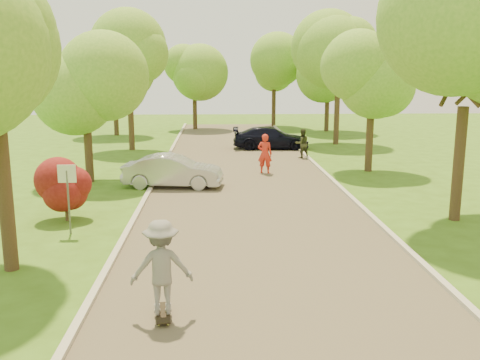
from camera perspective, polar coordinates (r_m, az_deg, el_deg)
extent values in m
plane|color=#395E16|center=(13.18, 3.18, -10.58)|extent=(100.00, 100.00, 0.00)
cube|color=#4C4438|center=(20.78, 0.95, -2.23)|extent=(8.00, 60.00, 0.01)
cube|color=#B2AD9E|center=(20.91, -10.20, -2.17)|extent=(0.18, 60.00, 0.12)
cube|color=#B2AD9E|center=(21.40, 11.84, -1.92)|extent=(0.18, 60.00, 0.12)
cylinder|color=#59595E|center=(17.22, -17.81, -2.30)|extent=(0.06, 0.06, 2.00)
cube|color=white|center=(17.04, -17.99, 0.64)|extent=(0.55, 0.04, 0.55)
cylinder|color=#382619|center=(18.91, -17.99, -3.13)|extent=(0.12, 0.12, 0.70)
sphere|color=#590F0F|center=(18.74, -18.13, -0.91)|extent=(1.70, 1.70, 1.70)
cylinder|color=#382619|center=(14.49, -23.71, -2.05)|extent=(0.36, 0.36, 3.60)
sphere|color=#589829|center=(13.91, -22.31, 13.63)|extent=(3.45, 3.45, 3.45)
cylinder|color=#382619|center=(25.04, -15.87, 3.36)|extent=(0.36, 0.36, 3.15)
sphere|color=#589829|center=(24.81, -16.24, 9.85)|extent=(4.20, 4.20, 4.20)
sphere|color=#589829|center=(24.67, -14.87, 11.38)|extent=(3.15, 3.15, 3.15)
cylinder|color=#382619|center=(34.68, -11.55, 6.31)|extent=(0.36, 0.36, 3.83)
sphere|color=#589829|center=(34.55, -11.78, 11.86)|extent=(4.80, 4.80, 4.80)
sphere|color=#589829|center=(34.46, -10.62, 13.10)|extent=(3.60, 3.60, 3.60)
cylinder|color=#382619|center=(19.20, 22.29, 1.56)|extent=(0.36, 0.36, 3.83)
sphere|color=#589829|center=(18.95, 23.09, 11.76)|extent=(5.00, 5.00, 5.00)
cylinder|color=#382619|center=(27.44, 13.65, 4.40)|extent=(0.36, 0.36, 3.38)
sphere|color=#589829|center=(27.25, 13.96, 10.69)|extent=(4.40, 4.40, 4.40)
sphere|color=#589829|center=(27.44, 15.38, 12.00)|extent=(3.30, 3.30, 3.30)
cylinder|color=#382619|center=(37.19, 10.28, 6.88)|extent=(0.36, 0.36, 4.05)
sphere|color=#589829|center=(37.08, 10.48, 12.41)|extent=(5.20, 5.20, 5.20)
sphere|color=#589829|center=(37.28, 11.73, 13.55)|extent=(3.90, 3.90, 3.90)
cylinder|color=#382619|center=(42.95, -13.12, 7.07)|extent=(0.36, 0.36, 3.60)
sphere|color=#589829|center=(42.84, -13.32, 11.48)|extent=(5.00, 5.00, 5.00)
sphere|color=#589829|center=(42.72, -12.36, 12.53)|extent=(3.75, 3.75, 3.75)
cylinder|color=#382619|center=(45.21, 9.26, 7.58)|extent=(0.36, 0.36, 3.83)
sphere|color=#589829|center=(45.10, 9.41, 11.91)|extent=(5.00, 5.00, 5.00)
sphere|color=#589829|center=(45.28, 10.39, 12.82)|extent=(3.75, 3.75, 3.75)
cylinder|color=#382619|center=(46.29, -4.84, 7.50)|extent=(0.36, 0.36, 3.38)
sphere|color=#589829|center=(46.17, -4.90, 11.37)|extent=(4.80, 4.80, 4.80)
sphere|color=#589829|center=(46.15, -4.00, 12.28)|extent=(3.60, 3.60, 3.60)
cylinder|color=#382619|center=(48.53, 3.61, 7.84)|extent=(0.36, 0.36, 3.60)
sphere|color=#589829|center=(48.43, 3.67, 11.74)|extent=(5.00, 5.00, 5.00)
sphere|color=#589829|center=(48.52, 4.58, 12.61)|extent=(3.75, 3.75, 3.75)
imported|color=#A9A8AD|center=(23.27, -7.17, 0.94)|extent=(4.42, 2.00, 1.41)
imported|color=black|center=(34.58, 3.31, 4.50)|extent=(4.97, 2.23, 1.41)
cube|color=black|center=(11.36, -8.22, -13.83)|extent=(0.40, 1.03, 0.02)
cylinder|color=#BFCC4C|center=(11.72, -7.81, -13.36)|extent=(0.04, 0.08, 0.08)
cylinder|color=#BFCC4C|center=(11.71, -8.70, -13.39)|extent=(0.04, 0.08, 0.08)
cylinder|color=#BFCC4C|center=(11.07, -7.68, -14.91)|extent=(0.04, 0.08, 0.08)
cylinder|color=#BFCC4C|center=(11.07, -8.64, -14.94)|extent=(0.04, 0.08, 0.08)
imported|color=slate|center=(10.98, -8.37, -9.17)|extent=(1.34, 0.87, 1.95)
imported|color=red|center=(26.19, 2.67, 2.82)|extent=(0.82, 0.66, 1.95)
imported|color=#30331E|center=(30.99, 6.64, 3.87)|extent=(0.95, 0.82, 1.69)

